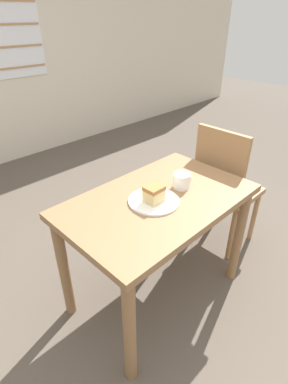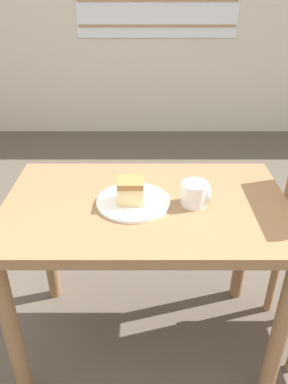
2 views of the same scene
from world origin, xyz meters
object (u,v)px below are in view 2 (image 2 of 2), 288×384
(plate, at_px, (134,202))
(coffee_mug, at_px, (196,194))
(cake_slice, at_px, (131,191))
(dining_table_near, at_px, (146,229))

(plate, xyz_separation_m, coffee_mug, (0.22, -0.01, 0.04))
(cake_slice, distance_m, coffee_mug, 0.23)
(coffee_mug, bearing_deg, plate, 178.51)
(dining_table_near, relative_size, plate, 3.88)
(dining_table_near, height_order, coffee_mug, coffee_mug)
(dining_table_near, distance_m, plate, 0.13)
(plate, bearing_deg, cake_slice, -136.80)
(plate, relative_size, coffee_mug, 2.58)
(plate, height_order, coffee_mug, coffee_mug)
(plate, distance_m, coffee_mug, 0.23)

